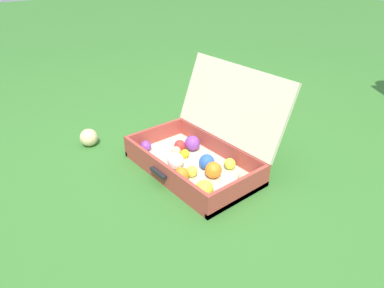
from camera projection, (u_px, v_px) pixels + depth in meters
The scene contains 3 objects.
ground_plane at pixel (189, 182), 1.64m from camera, with size 16.00×16.00×0.00m, color #336B28.
open_suitcase at pixel (202, 148), 1.71m from camera, with size 0.66×0.55×0.47m.
stray_ball_on_grass at pixel (89, 138), 1.93m from camera, with size 0.10×0.10×0.10m, color #D1B784.
Camera 1 is at (1.05, -0.84, 0.95)m, focal length 32.27 mm.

